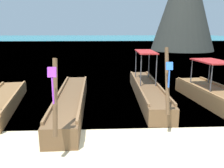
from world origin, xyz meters
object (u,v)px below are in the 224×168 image
object	(u,v)px
longtail_boat_orange_ribbon	(2,102)
longtail_boat_turquoise_ribbon	(217,97)
longtail_boat_blue_ribbon	(147,90)
karst_rock	(186,1)
longtail_boat_violet_ribbon	(71,102)

from	to	relation	value
longtail_boat_orange_ribbon	longtail_boat_turquoise_ribbon	size ratio (longest dim) A/B	0.96
longtail_boat_orange_ribbon	longtail_boat_turquoise_ribbon	bearing A→B (deg)	-0.56
longtail_boat_blue_ribbon	karst_rock	distance (m)	28.44
longtail_boat_blue_ribbon	longtail_boat_violet_ribbon	bearing A→B (deg)	-157.48
longtail_boat_violet_ribbon	longtail_boat_orange_ribbon	bearing A→B (deg)	174.26
longtail_boat_blue_ribbon	longtail_boat_turquoise_ribbon	distance (m)	3.04
longtail_boat_orange_ribbon	karst_rock	distance (m)	32.29
longtail_boat_orange_ribbon	longtail_boat_violet_ribbon	distance (m)	2.88
karst_rock	longtail_boat_orange_ribbon	bearing A→B (deg)	-122.68
karst_rock	longtail_boat_violet_ribbon	bearing A→B (deg)	-117.83
longtail_boat_orange_ribbon	longtail_boat_violet_ribbon	xyz separation A→B (m)	(2.87, -0.29, 0.06)
longtail_boat_violet_ribbon	longtail_boat_blue_ribbon	distance (m)	3.69
longtail_boat_orange_ribbon	longtail_boat_blue_ribbon	xyz separation A→B (m)	(6.27, 1.12, 0.11)
longtail_boat_turquoise_ribbon	karst_rock	bearing A→B (deg)	73.34
longtail_boat_violet_ribbon	longtail_boat_blue_ribbon	xyz separation A→B (m)	(3.41, 1.41, 0.05)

